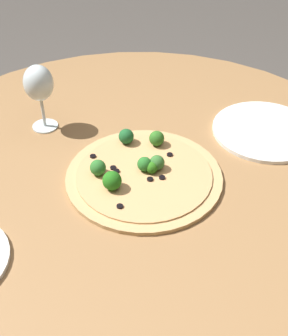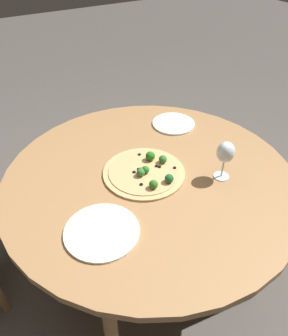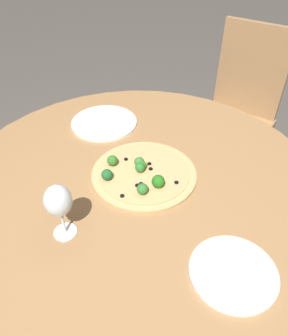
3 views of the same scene
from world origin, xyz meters
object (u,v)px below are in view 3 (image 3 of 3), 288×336
(pizza, at_px, (143,173))
(wine_glass, at_px, (58,202))
(plate_far, at_px, (233,272))
(chair, at_px, (238,110))
(plate_near, at_px, (104,123))

(pizza, xyz_separation_m, wine_glass, (-0.18, -0.27, 0.11))
(wine_glass, relative_size, plate_far, 0.79)
(chair, xyz_separation_m, pizza, (-0.42, -0.88, 0.23))
(pizza, relative_size, wine_glass, 2.03)
(plate_near, relative_size, plate_far, 1.21)
(pizza, distance_m, plate_far, 0.43)
(wine_glass, relative_size, plate_near, 0.65)
(plate_far, bearing_deg, plate_near, 127.31)
(chair, distance_m, pizza, 1.00)
(wine_glass, height_order, plate_far, wine_glass)
(pizza, relative_size, plate_near, 1.32)
(pizza, height_order, wine_glass, wine_glass)
(chair, height_order, wine_glass, chair)
(wine_glass, bearing_deg, plate_near, 92.50)
(pizza, height_order, plate_far, pizza)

